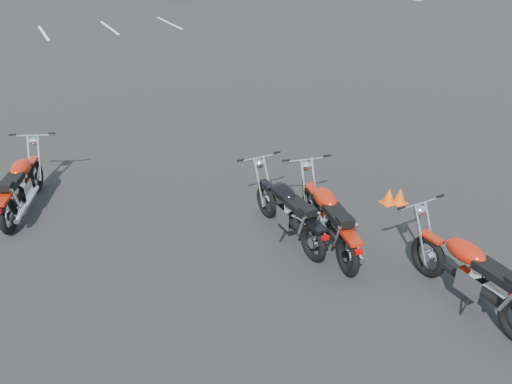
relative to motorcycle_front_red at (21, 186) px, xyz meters
name	(u,v)px	position (x,y,z in m)	size (l,w,h in m)	color
ground	(262,250)	(3.06, -2.87, -0.46)	(120.00, 120.00, 0.00)	black
motorcycle_front_red	(21,186)	(0.00, 0.00, 0.00)	(1.18, 2.05, 1.02)	black
motorcycle_second_black	(289,211)	(3.61, -2.72, -0.01)	(0.79, 2.05, 1.00)	black
motorcycle_third_red	(329,219)	(4.01, -3.21, 0.01)	(0.89, 2.11, 1.04)	black
motorcycle_rear_red	(474,275)	(4.85, -5.16, 0.01)	(0.82, 2.12, 1.04)	black
training_cone_near	(400,196)	(5.88, -2.67, -0.32)	(0.24, 0.24, 0.29)	#DE490B
training_cone_far	(389,196)	(5.70, -2.59, -0.32)	(0.24, 0.24, 0.29)	#DE490B
parking_line_stripes	(8,36)	(0.56, 17.13, -0.46)	(15.12, 4.00, 0.01)	silver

